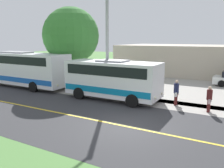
# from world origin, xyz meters

# --- Properties ---
(ground_plane) EXTENTS (120.00, 120.00, 0.00)m
(ground_plane) POSITION_xyz_m (0.00, 0.00, 0.00)
(ground_plane) COLOR #548442
(road_surface) EXTENTS (8.00, 100.00, 0.01)m
(road_surface) POSITION_xyz_m (0.00, 0.00, 0.00)
(road_surface) COLOR #333335
(road_surface) RESTS_ON ground
(sidewalk) EXTENTS (2.40, 100.00, 0.01)m
(sidewalk) POSITION_xyz_m (-5.20, 0.00, 0.00)
(sidewalk) COLOR #9E9991
(sidewalk) RESTS_ON ground
(parking_lot_surface) EXTENTS (14.00, 36.00, 0.01)m
(parking_lot_surface) POSITION_xyz_m (-12.40, 3.00, 0.00)
(parking_lot_surface) COLOR #9E9991
(parking_lot_surface) RESTS_ON ground
(road_centre_line) EXTENTS (0.16, 100.00, 0.00)m
(road_centre_line) POSITION_xyz_m (0.00, 0.00, 0.01)
(road_centre_line) COLOR gold
(road_centre_line) RESTS_ON ground
(shuttle_bus_front) EXTENTS (2.80, 7.22, 2.97)m
(shuttle_bus_front) POSITION_xyz_m (-4.57, -3.36, 1.63)
(shuttle_bus_front) COLOR white
(shuttle_bus_front) RESTS_ON ground
(transit_bus_rear) EXTENTS (2.78, 11.80, 3.30)m
(transit_bus_rear) POSITION_xyz_m (-4.57, -14.05, 1.81)
(transit_bus_rear) COLOR white
(transit_bus_rear) RESTS_ON ground
(pedestrian_with_bags) EXTENTS (0.72, 0.34, 1.63)m
(pedestrian_with_bags) POSITION_xyz_m (-4.77, 3.41, 0.87)
(pedestrian_with_bags) COLOR #4C1919
(pedestrian_with_bags) RESTS_ON ground
(pedestrian_waiting) EXTENTS (0.72, 0.34, 1.74)m
(pedestrian_waiting) POSITION_xyz_m (-5.32, 1.22, 0.94)
(pedestrian_waiting) COLOR #4C1919
(pedestrian_waiting) RESTS_ON ground
(street_light_pole) EXTENTS (1.97, 0.24, 7.93)m
(street_light_pole) POSITION_xyz_m (-4.88, -4.07, 4.37)
(street_light_pole) COLOR #9E9EA3
(street_light_pole) RESTS_ON ground
(tree_curbside) EXTENTS (5.32, 5.32, 7.47)m
(tree_curbside) POSITION_xyz_m (-7.40, -9.48, 4.80)
(tree_curbside) COLOR #4C3826
(tree_curbside) RESTS_ON ground
(commercial_building) EXTENTS (10.00, 22.32, 3.67)m
(commercial_building) POSITION_xyz_m (-21.40, 1.25, 1.84)
(commercial_building) COLOR #B7A893
(commercial_building) RESTS_ON ground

